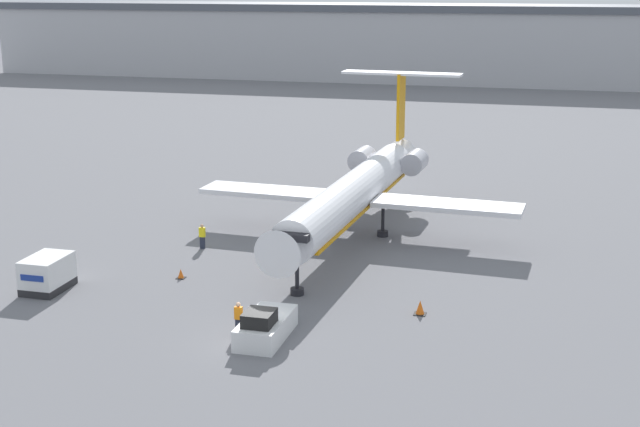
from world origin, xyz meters
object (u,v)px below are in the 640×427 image
at_px(traffic_cone_left, 181,274).
at_px(traffic_cone_right, 420,308).
at_px(airplane_main, 357,190).
at_px(worker_near_tug, 239,318).
at_px(pushback_tug, 265,326).
at_px(worker_by_wing, 202,236).
at_px(luggage_cart, 47,273).

bearing_deg(traffic_cone_left, traffic_cone_right, -8.33).
relative_size(airplane_main, worker_near_tug, 17.22).
relative_size(pushback_tug, worker_by_wing, 2.66).
distance_m(pushback_tug, worker_by_wing, 16.49).
relative_size(airplane_main, worker_by_wing, 17.66).
bearing_deg(airplane_main, worker_by_wing, -150.00).
bearing_deg(traffic_cone_right, airplane_main, 115.91).
height_order(pushback_tug, traffic_cone_right, pushback_tug).
xyz_separation_m(airplane_main, worker_by_wing, (-9.46, -5.46, -2.55)).
distance_m(luggage_cart, worker_near_tug, 13.63).
xyz_separation_m(pushback_tug, luggage_cart, (-14.68, 3.63, 0.35)).
distance_m(worker_by_wing, traffic_cone_right, 18.20).
relative_size(pushback_tug, traffic_cone_right, 5.71).
height_order(pushback_tug, worker_near_tug, pushback_tug).
height_order(pushback_tug, worker_by_wing, pushback_tug).
height_order(luggage_cart, traffic_cone_left, luggage_cart).
bearing_deg(traffic_cone_right, pushback_tug, -142.63).
bearing_deg(worker_by_wing, airplane_main, 30.00).
xyz_separation_m(pushback_tug, worker_near_tug, (-1.50, 0.17, 0.25)).
bearing_deg(worker_by_wing, traffic_cone_right, -27.30).
distance_m(worker_near_tug, traffic_cone_right, 10.09).
distance_m(pushback_tug, luggage_cart, 15.13).
height_order(luggage_cart, worker_by_wing, luggage_cart).
xyz_separation_m(worker_near_tug, traffic_cone_left, (-6.49, 7.46, -0.64)).
height_order(airplane_main, worker_near_tug, airplane_main).
bearing_deg(traffic_cone_left, pushback_tug, -43.67).
distance_m(worker_near_tug, traffic_cone_left, 9.90).
xyz_separation_m(airplane_main, luggage_cart, (-15.07, -15.59, -2.42)).
bearing_deg(luggage_cart, airplane_main, 45.98).
distance_m(airplane_main, traffic_cone_right, 15.65).
height_order(worker_near_tug, worker_by_wing, worker_near_tug).
xyz_separation_m(pushback_tug, traffic_cone_left, (-7.99, 7.63, -0.39)).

